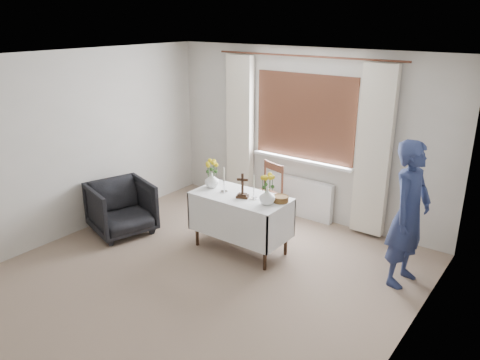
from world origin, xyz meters
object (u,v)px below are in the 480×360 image
(altar_table, at_px, (241,223))
(person, at_px, (409,214))
(wooden_cross, at_px, (242,186))
(wooden_chair, at_px, (263,196))
(flower_vase_left, at_px, (212,180))
(armchair, at_px, (121,208))
(flower_vase_right, at_px, (267,196))

(altar_table, xyz_separation_m, person, (1.94, 0.49, 0.46))
(person, relative_size, wooden_cross, 5.30)
(wooden_chair, xyz_separation_m, person, (2.11, -0.28, 0.37))
(wooden_cross, height_order, flower_vase_left, wooden_cross)
(armchair, bearing_deg, person, -56.35)
(wooden_cross, relative_size, flower_vase_right, 1.59)
(person, distance_m, wooden_cross, 1.96)
(altar_table, bearing_deg, armchair, -161.13)
(person, bearing_deg, armchair, 113.49)
(person, height_order, wooden_cross, person)
(armchair, height_order, flower_vase_left, flower_vase_left)
(person, bearing_deg, altar_table, 111.36)
(altar_table, relative_size, wooden_cross, 3.92)
(armchair, xyz_separation_m, flower_vase_left, (1.17, 0.58, 0.49))
(wooden_chair, bearing_deg, wooden_cross, -58.05)
(flower_vase_right, bearing_deg, altar_table, 175.48)
(wooden_chair, distance_m, flower_vase_right, 1.07)
(wooden_chair, relative_size, wooden_cross, 2.97)
(wooden_chair, height_order, armchair, wooden_chair)
(wooden_chair, height_order, wooden_cross, wooden_cross)
(wooden_chair, bearing_deg, altar_table, -61.44)
(altar_table, bearing_deg, wooden_chair, 102.14)
(armchair, relative_size, wooden_cross, 2.56)
(altar_table, height_order, armchair, altar_table)
(wooden_chair, height_order, flower_vase_left, flower_vase_left)
(altar_table, distance_m, flower_vase_left, 0.68)
(wooden_chair, distance_m, wooden_cross, 0.95)
(wooden_cross, xyz_separation_m, flower_vase_right, (0.36, 0.01, -0.06))
(person, height_order, flower_vase_right, person)
(wooden_chair, relative_size, flower_vase_right, 4.72)
(flower_vase_left, bearing_deg, person, 11.08)
(wooden_cross, bearing_deg, armchair, 173.98)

